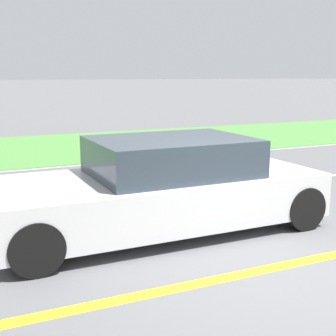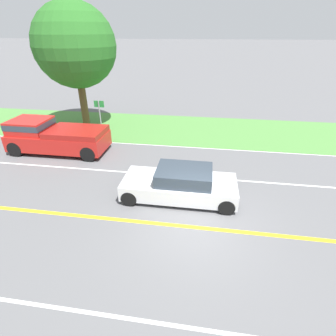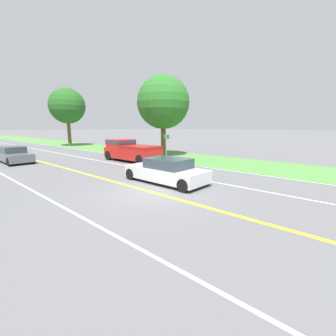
{
  "view_description": "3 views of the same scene",
  "coord_description": "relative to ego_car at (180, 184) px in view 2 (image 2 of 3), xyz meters",
  "views": [
    {
      "loc": [
        -4.03,
        3.33,
        2.17
      ],
      "look_at": [
        2.33,
        0.37,
        0.76
      ],
      "focal_mm": 50.0,
      "sensor_mm": 36.0,
      "label": 1
    },
    {
      "loc": [
        -7.14,
        -0.15,
        6.09
      ],
      "look_at": [
        2.28,
        1.28,
        1.04
      ],
      "focal_mm": 28.0,
      "sensor_mm": 36.0,
      "label": 2
    },
    {
      "loc": [
        -6.74,
        -7.07,
        2.92
      ],
      "look_at": [
        1.56,
        0.38,
        0.84
      ],
      "focal_mm": 24.0,
      "sensor_mm": 36.0,
      "label": 3
    }
  ],
  "objects": [
    {
      "name": "street_sign",
      "position": [
        6.37,
        5.81,
        0.82
      ],
      "size": [
        0.11,
        0.64,
        2.26
      ],
      "color": "gray",
      "rests_on": "ground"
    },
    {
      "name": "roadside_tree_right_near",
      "position": [
        7.81,
        7.51,
        4.56
      ],
      "size": [
        5.07,
        5.07,
        7.73
      ],
      "color": "brown",
      "rests_on": "ground"
    },
    {
      "name": "ground_plane",
      "position": [
        -1.79,
        -0.71,
        -0.61
      ],
      "size": [
        400.0,
        400.0,
        0.0
      ],
      "primitive_type": "plane",
      "color": "#5B5B5E"
    },
    {
      "name": "lane_edge_line_right",
      "position": [
        5.21,
        -0.71,
        -0.61
      ],
      "size": [
        0.14,
        160.0,
        0.01
      ],
      "primitive_type": "cube",
      "color": "white",
      "rests_on": "ground"
    },
    {
      "name": "grass_verge_right",
      "position": [
        8.21,
        -0.71,
        -0.59
      ],
      "size": [
        6.0,
        160.0,
        0.03
      ],
      "primitive_type": "cube",
      "color": "#4C843D",
      "rests_on": "ground"
    },
    {
      "name": "centre_divider_line",
      "position": [
        -1.79,
        -0.71,
        -0.61
      ],
      "size": [
        0.18,
        160.0,
        0.01
      ],
      "primitive_type": "cube",
      "color": "yellow",
      "rests_on": "ground"
    },
    {
      "name": "lane_dash_same_dir",
      "position": [
        1.71,
        -0.71,
        -0.61
      ],
      "size": [
        0.1,
        160.0,
        0.01
      ],
      "primitive_type": "cube",
      "color": "white",
      "rests_on": "ground"
    },
    {
      "name": "lane_dash_oncoming",
      "position": [
        -5.29,
        -0.71,
        -0.61
      ],
      "size": [
        0.1,
        160.0,
        0.01
      ],
      "primitive_type": "cube",
      "color": "white",
      "rests_on": "ground"
    },
    {
      "name": "pickup_truck",
      "position": [
        3.52,
        7.39,
        0.3
      ],
      "size": [
        2.13,
        5.28,
        1.79
      ],
      "color": "red",
      "rests_on": "ground"
    },
    {
      "name": "ego_car",
      "position": [
        0.0,
        0.0,
        0.0
      ],
      "size": [
        1.93,
        4.51,
        1.3
      ],
      "color": "silver",
      "rests_on": "ground"
    },
    {
      "name": "dog",
      "position": [
        1.14,
        -0.49,
        -0.11
      ],
      "size": [
        0.39,
        1.03,
        0.79
      ],
      "rotation": [
        0.0,
        0.0,
        0.26
      ],
      "color": "brown",
      "rests_on": "ground"
    }
  ]
}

